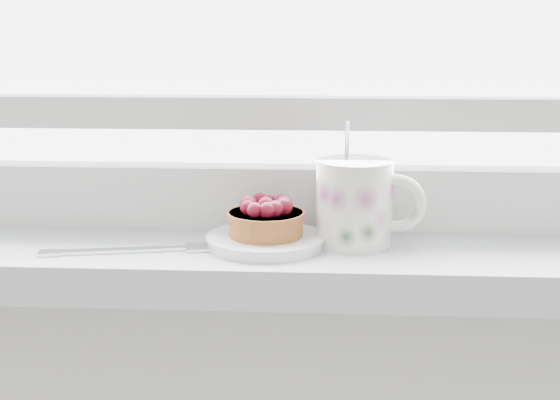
# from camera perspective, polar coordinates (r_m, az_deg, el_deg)

# --- Properties ---
(saucer) EXTENTS (0.12, 0.12, 0.01)m
(saucer) POSITION_cam_1_polar(r_m,az_deg,el_deg) (0.81, -1.03, -3.01)
(saucer) COLOR white
(saucer) RESTS_ON windowsill
(raspberry_tart) EXTENTS (0.08, 0.08, 0.04)m
(raspberry_tart) POSITION_cam_1_polar(r_m,az_deg,el_deg) (0.80, -1.02, -1.31)
(raspberry_tart) COLOR brown
(raspberry_tart) RESTS_ON saucer
(floral_mug) EXTENTS (0.12, 0.09, 0.13)m
(floral_mug) POSITION_cam_1_polar(r_m,az_deg,el_deg) (0.81, 5.68, -0.09)
(floral_mug) COLOR silver
(floral_mug) RESTS_ON windowsill
(fork) EXTENTS (0.21, 0.06, 0.00)m
(fork) POSITION_cam_1_polar(r_m,az_deg,el_deg) (0.80, -9.75, -3.58)
(fork) COLOR silver
(fork) RESTS_ON windowsill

